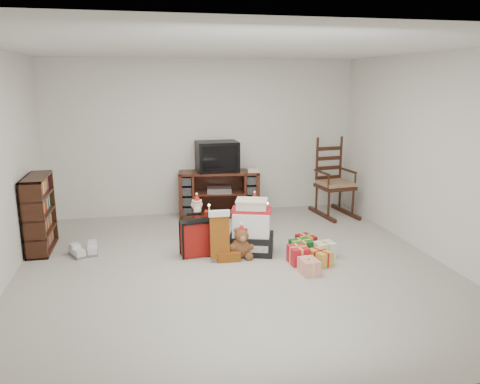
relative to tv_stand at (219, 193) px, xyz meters
name	(u,v)px	position (x,y,z in m)	size (l,w,h in m)	color
room	(234,164)	(-0.20, -2.24, 0.88)	(5.01, 5.01, 2.51)	#A4A197
tv_stand	(219,193)	(0.00, 0.00, 0.00)	(1.34, 0.63, 0.73)	#432113
bookshelf	(40,215)	(-2.53, -1.11, 0.10)	(0.27, 0.80, 0.98)	black
rocking_chair	(333,187)	(1.85, -0.31, 0.08)	(0.63, 0.93, 1.31)	black
gift_pile	(252,230)	(0.12, -1.80, -0.07)	(0.64, 0.55, 0.69)	black
red_suitcase	(196,238)	(-0.59, -1.76, -0.13)	(0.37, 0.22, 0.54)	maroon
stocking	(220,236)	(-0.32, -1.98, -0.05)	(0.30, 0.13, 0.64)	#0B680F
teddy_bear	(241,244)	(-0.04, -1.93, -0.20)	(0.26, 0.23, 0.39)	brown
santa_figurine	(254,219)	(0.31, -1.16, -0.12)	(0.31, 0.30, 0.64)	#AD1B12
mrs_claus_figurine	(197,221)	(-0.49, -1.07, -0.12)	(0.31, 0.29, 0.64)	#AD1B12
sneaker_pair	(85,251)	(-1.97, -1.43, -0.32)	(0.39, 0.32, 0.11)	silver
gift_cluster	(310,251)	(0.76, -2.19, -0.25)	(0.69, 0.96, 0.23)	red
crt_television	(217,156)	(-0.02, 0.03, 0.61)	(0.67, 0.50, 0.48)	black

